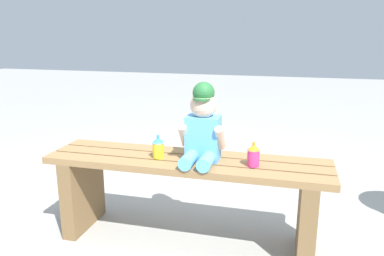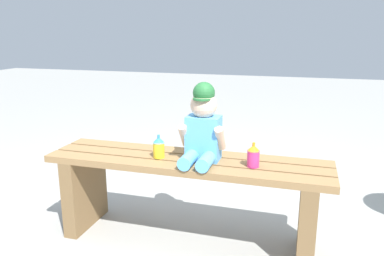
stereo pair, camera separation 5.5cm
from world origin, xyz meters
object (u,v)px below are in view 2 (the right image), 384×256
object	(u,v)px
park_bench	(187,186)
sippy_cup_left	(159,147)
sippy_cup_right	(253,155)
child_figure	(203,127)

from	to	relation	value
park_bench	sippy_cup_left	world-z (taller)	sippy_cup_left
park_bench	sippy_cup_right	size ratio (longest dim) A/B	12.05
child_figure	sippy_cup_left	size ratio (longest dim) A/B	3.26
sippy_cup_left	sippy_cup_right	xyz separation A→B (m)	(0.50, 0.00, 0.00)
sippy_cup_right	child_figure	bearing A→B (deg)	175.23
sippy_cup_left	sippy_cup_right	size ratio (longest dim) A/B	1.00
park_bench	child_figure	xyz separation A→B (m)	(0.09, -0.01, 0.33)
child_figure	sippy_cup_left	bearing A→B (deg)	-174.60
child_figure	sippy_cup_left	xyz separation A→B (m)	(-0.23, -0.02, -0.12)
child_figure	sippy_cup_right	size ratio (longest dim) A/B	3.26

